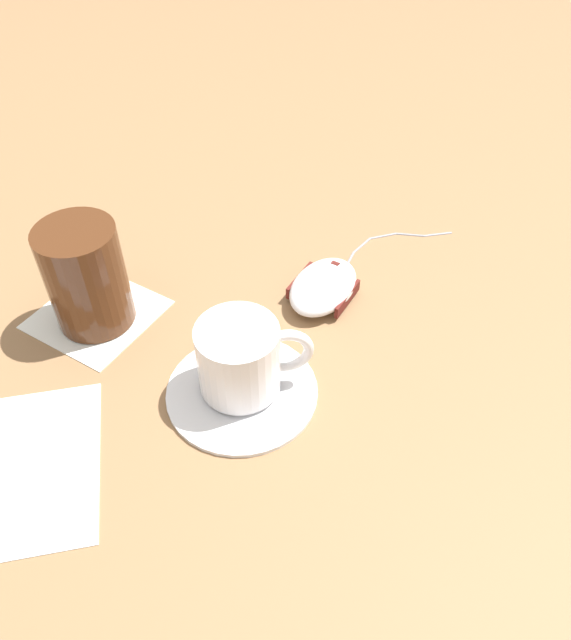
% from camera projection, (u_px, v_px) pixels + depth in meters
% --- Properties ---
extents(ground_plane, '(3.00, 3.00, 0.00)m').
position_uv_depth(ground_plane, '(188.00, 390.00, 0.61)').
color(ground_plane, olive).
extents(saucer, '(0.15, 0.15, 0.01)m').
position_uv_depth(saucer, '(242.00, 387.00, 0.61)').
color(saucer, white).
rests_on(saucer, ground).
extents(coffee_cup, '(0.11, 0.08, 0.07)m').
position_uv_depth(coffee_cup, '(241.00, 358.00, 0.58)').
color(coffee_cup, white).
rests_on(coffee_cup, saucer).
extents(computer_mouse, '(0.10, 0.12, 0.03)m').
position_uv_depth(computer_mouse, '(323.00, 287.00, 0.69)').
color(computer_mouse, silver).
rests_on(computer_mouse, ground).
extents(mouse_cable, '(0.14, 0.08, 0.00)m').
position_uv_depth(mouse_cable, '(389.00, 242.00, 0.77)').
color(mouse_cable, gray).
rests_on(mouse_cable, ground).
extents(napkin_under_glass, '(0.16, 0.16, 0.00)m').
position_uv_depth(napkin_under_glass, '(97.00, 314.00, 0.68)').
color(napkin_under_glass, silver).
rests_on(napkin_under_glass, ground).
extents(drinking_glass, '(0.08, 0.08, 0.12)m').
position_uv_depth(drinking_glass, '(86.00, 277.00, 0.64)').
color(drinking_glass, '#4C2814').
rests_on(drinking_glass, napkin_under_glass).
extents(napkin_spare, '(0.21, 0.21, 0.00)m').
position_uv_depth(napkin_spare, '(1.00, 472.00, 0.55)').
color(napkin_spare, white).
rests_on(napkin_spare, ground).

